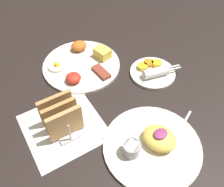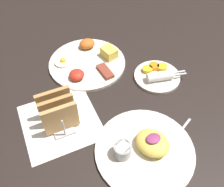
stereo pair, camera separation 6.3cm
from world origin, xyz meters
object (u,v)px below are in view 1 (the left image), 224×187
Objects in this scene: plate_condiments at (153,72)px; toast_rack at (61,117)px; plate_foreground at (153,144)px; plate_breakfast at (82,63)px.

plate_condiments is 1.46× the size of toast_rack.
plate_foreground reaches higher than plate_condiments.
plate_breakfast is at bearing 51.56° from toast_rack.
plate_condiments is at bearing 6.79° from toast_rack.
plate_foreground is at bearing -87.84° from plate_breakfast.
plate_condiments is (0.19, -0.17, 0.00)m from plate_breakfast.
toast_rack is at bearing -173.21° from plate_condiments.
plate_breakfast is 0.40m from plate_foreground.
toast_rack is (-0.36, -0.04, 0.04)m from plate_condiments.
toast_rack is (-0.17, -0.21, 0.04)m from plate_breakfast.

